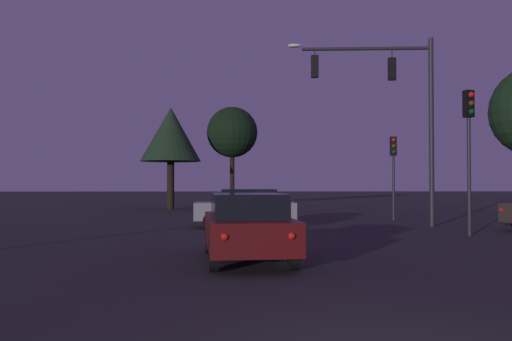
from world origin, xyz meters
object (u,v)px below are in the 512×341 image
object	(u,v)px
traffic_light_corner_right	(393,161)
traffic_light_corner_left	(469,133)
car_nearside_lane	(247,225)
car_crossing_left	(246,207)
tree_behind_sign	(232,133)
tree_center_horizon	(171,135)
traffic_signal_mast_arm	(393,96)

from	to	relation	value
traffic_light_corner_right	traffic_light_corner_left	bearing A→B (deg)	-87.92
car_nearside_lane	car_crossing_left	size ratio (longest dim) A/B	1.14
traffic_light_corner_left	car_crossing_left	size ratio (longest dim) A/B	1.20
car_crossing_left	tree_behind_sign	bearing A→B (deg)	92.20
tree_center_horizon	car_crossing_left	bearing A→B (deg)	-72.44
traffic_signal_mast_arm	car_crossing_left	bearing A→B (deg)	-177.58
traffic_signal_mast_arm	car_nearside_lane	world-z (taller)	traffic_signal_mast_arm
tree_center_horizon	traffic_light_corner_left	bearing A→B (deg)	-57.44
traffic_light_corner_left	traffic_light_corner_right	size ratio (longest dim) A/B	1.22
traffic_light_corner_left	tree_center_horizon	xyz separation A→B (m)	(-12.13, 19.00, 1.60)
traffic_light_corner_right	tree_behind_sign	size ratio (longest dim) A/B	0.54
traffic_signal_mast_arm	traffic_light_corner_right	world-z (taller)	traffic_signal_mast_arm
traffic_light_corner_right	car_crossing_left	distance (m)	8.32
traffic_light_corner_right	tree_behind_sign	bearing A→B (deg)	118.01
tree_behind_sign	car_nearside_lane	bearing A→B (deg)	-88.74
car_crossing_left	tree_center_horizon	world-z (taller)	tree_center_horizon
traffic_signal_mast_arm	tree_behind_sign	xyz separation A→B (m)	(-6.66, 18.28, 0.20)
car_crossing_left	tree_center_horizon	bearing A→B (deg)	107.56
car_nearside_lane	tree_center_horizon	xyz separation A→B (m)	(-4.70, 24.32, 4.20)
car_nearside_lane	car_crossing_left	bearing A→B (deg)	89.33
traffic_light_corner_right	car_crossing_left	bearing A→B (deg)	-150.70
traffic_light_corner_right	tree_center_horizon	world-z (taller)	tree_center_horizon
car_crossing_left	tree_behind_sign	xyz separation A→B (m)	(-0.71, 18.53, 4.67)
traffic_signal_mast_arm	tree_center_horizon	distance (m)	18.43
tree_behind_sign	tree_center_horizon	distance (m)	5.30
traffic_light_corner_right	car_nearside_lane	distance (m)	15.03
traffic_light_corner_left	car_crossing_left	world-z (taller)	traffic_light_corner_left
traffic_light_corner_left	tree_behind_sign	size ratio (longest dim) A/B	0.66
car_nearside_lane	car_crossing_left	xyz separation A→B (m)	(0.11, 9.12, -0.00)
traffic_light_corner_right	tree_center_horizon	distance (m)	16.49
car_crossing_left	traffic_signal_mast_arm	bearing A→B (deg)	2.42
traffic_light_corner_left	traffic_signal_mast_arm	bearing A→B (deg)	108.72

